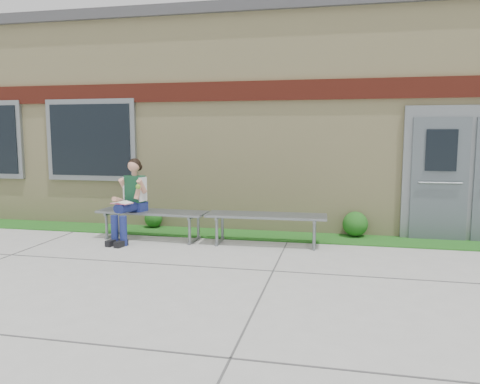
# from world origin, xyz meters

# --- Properties ---
(ground) EXTENTS (80.00, 80.00, 0.00)m
(ground) POSITION_xyz_m (0.00, 0.00, 0.00)
(ground) COLOR #9E9E99
(ground) RESTS_ON ground
(grass_strip) EXTENTS (16.00, 0.80, 0.02)m
(grass_strip) POSITION_xyz_m (0.00, 2.60, 0.01)
(grass_strip) COLOR #195215
(grass_strip) RESTS_ON ground
(school_building) EXTENTS (16.20, 6.22, 4.20)m
(school_building) POSITION_xyz_m (-0.00, 5.99, 2.10)
(school_building) COLOR beige
(school_building) RESTS_ON ground
(bench_left) EXTENTS (1.94, 0.62, 0.50)m
(bench_left) POSITION_xyz_m (-1.32, 1.96, 0.38)
(bench_left) COLOR slate
(bench_left) RESTS_ON ground
(bench_right) EXTENTS (1.98, 0.61, 0.51)m
(bench_right) POSITION_xyz_m (0.68, 1.96, 0.39)
(bench_right) COLOR slate
(bench_right) RESTS_ON ground
(girl) EXTENTS (0.50, 0.87, 1.41)m
(girl) POSITION_xyz_m (-1.63, 1.76, 0.75)
(girl) COLOR navy
(girl) RESTS_ON ground
(shrub_mid) EXTENTS (0.34, 0.34, 0.34)m
(shrub_mid) POSITION_xyz_m (-1.68, 2.85, 0.19)
(shrub_mid) COLOR #195215
(shrub_mid) RESTS_ON grass_strip
(shrub_east) EXTENTS (0.44, 0.44, 0.44)m
(shrub_east) POSITION_xyz_m (2.13, 2.85, 0.24)
(shrub_east) COLOR #195215
(shrub_east) RESTS_ON grass_strip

